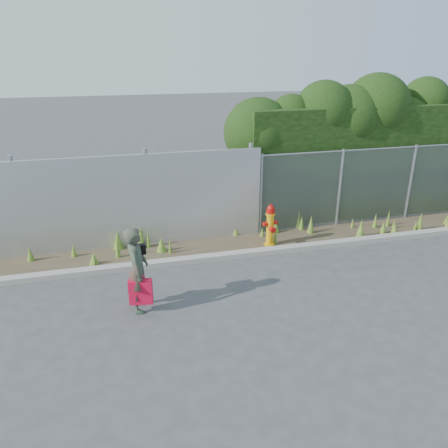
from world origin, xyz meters
TOP-DOWN VIEW (x-y plane):
  - ground at (0.00, 0.00)m, footprint 80.00×80.00m
  - curb at (0.00, 1.80)m, footprint 16.00×0.22m
  - weed_strip at (0.31, 2.44)m, footprint 16.00×1.32m
  - corrugated_fence at (-3.25, 3.01)m, footprint 8.50×0.21m
  - chainlink_fence at (4.25, 3.00)m, footprint 6.50×0.07m
  - hedge at (4.29, 4.00)m, footprint 7.81×1.88m
  - fire_hydrant at (1.02, 2.19)m, footprint 0.35×0.31m
  - woman at (-2.17, 0.21)m, footprint 0.45×0.62m
  - red_tote_bag at (-2.15, 0.06)m, footprint 0.41×0.15m
  - black_shoulder_bag at (-2.11, 0.41)m, footprint 0.25×0.10m

SIDE VIEW (x-z plane):
  - ground at x=0.00m, z-range 0.00..0.00m
  - curb at x=0.00m, z-range 0.00..0.12m
  - weed_strip at x=0.31m, z-range -0.13..0.42m
  - red_tote_bag at x=-2.15m, z-range 0.16..0.70m
  - fire_hydrant at x=1.02m, z-range -0.02..1.03m
  - woman at x=-2.17m, z-range 0.00..1.59m
  - chainlink_fence at x=4.25m, z-range 0.01..2.06m
  - black_shoulder_bag at x=-2.11m, z-range 0.99..1.18m
  - corrugated_fence at x=-3.25m, z-range -0.05..2.25m
  - hedge at x=4.29m, z-range 0.14..3.94m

